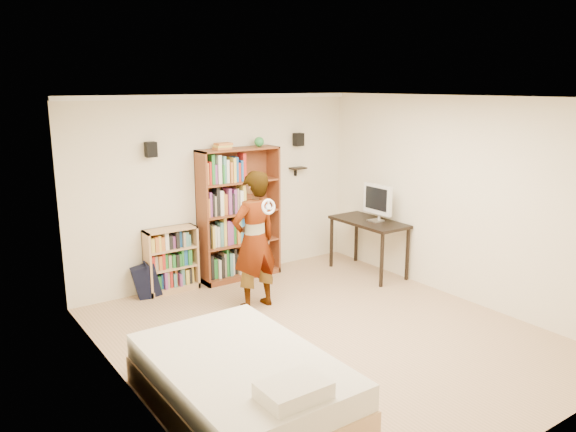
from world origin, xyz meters
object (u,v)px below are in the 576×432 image
tall_bookshelf (239,214)px  person (254,241)px  low_bookshelf (171,260)px  computer_desk (368,247)px  daybed (242,376)px

tall_bookshelf → person: tall_bookshelf is taller
low_bookshelf → computer_desk: 2.95m
daybed → computer_desk: bearing=31.3°
computer_desk → daybed: bearing=-148.7°
low_bookshelf → computer_desk: low_bookshelf is taller
low_bookshelf → daybed: (-0.69, -3.11, -0.14)m
low_bookshelf → daybed: size_ratio=0.43×
tall_bookshelf → daybed: size_ratio=0.92×
tall_bookshelf → computer_desk: 2.03m
low_bookshelf → person: person is taller
computer_desk → person: bearing=-175.4°
tall_bookshelf → computer_desk: bearing=-29.2°
tall_bookshelf → low_bookshelf: 1.19m
low_bookshelf → person: (0.64, -1.17, 0.44)m
tall_bookshelf → daybed: bearing=-120.0°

